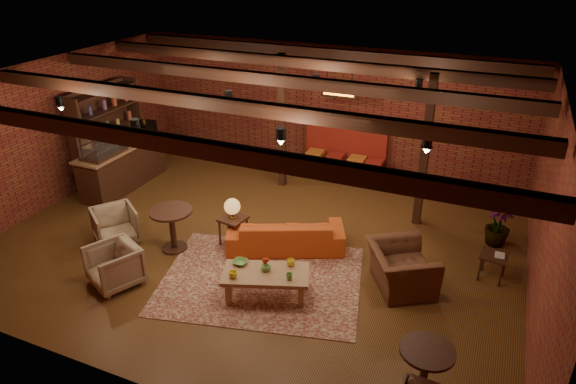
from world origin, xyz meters
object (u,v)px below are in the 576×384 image
at_px(coffee_table, 265,275).
at_px(side_table_lamp, 232,210).
at_px(round_table_left, 172,223).
at_px(armchair_b, 114,264).
at_px(round_table_right, 425,366).
at_px(sofa, 285,233).
at_px(armchair_right, 402,262).
at_px(side_table_book, 494,257).
at_px(armchair_a, 115,224).
at_px(plant_tall, 506,185).

height_order(coffee_table, side_table_lamp, side_table_lamp).
xyz_separation_m(coffee_table, round_table_left, (-2.28, 0.64, 0.15)).
bearing_deg(armchair_b, side_table_lamp, 83.31).
bearing_deg(round_table_right, sofa, 139.37).
height_order(side_table_lamp, armchair_b, side_table_lamp).
xyz_separation_m(armchair_right, side_table_book, (1.44, 0.87, -0.05)).
bearing_deg(side_table_lamp, armchair_b, -122.24).
bearing_deg(coffee_table, side_table_book, 30.58).
bearing_deg(side_table_lamp, side_table_book, 9.21).
bearing_deg(armchair_a, coffee_table, -60.72).
bearing_deg(coffee_table, plant_tall, 43.60).
bearing_deg(sofa, armchair_b, 20.51).
bearing_deg(armchair_right, side_table_book, -90.15).
bearing_deg(side_table_book, sofa, -172.16).
xyz_separation_m(armchair_b, plant_tall, (6.03, 4.02, 0.89)).
distance_m(armchair_right, round_table_right, 2.44).
bearing_deg(armchair_a, armchair_right, -46.07).
bearing_deg(armchair_b, sofa, 70.33).
bearing_deg(armchair_b, side_table_book, 50.17).
bearing_deg(plant_tall, armchair_b, -146.32).
bearing_deg(armchair_right, armchair_b, 81.03).
height_order(sofa, round_table_left, round_table_left).
relative_size(armchair_b, armchair_right, 0.70).
bearing_deg(side_table_lamp, plant_tall, 23.02).
bearing_deg(round_table_right, coffee_table, 158.03).
relative_size(coffee_table, plant_tall, 0.61).
height_order(armchair_b, plant_tall, plant_tall).
xyz_separation_m(armchair_b, side_table_book, (6.03, 2.76, 0.05)).
bearing_deg(armchair_right, round_table_right, 167.43).
bearing_deg(side_table_lamp, coffee_table, -44.44).
xyz_separation_m(armchair_right, plant_tall, (1.44, 2.13, 0.79)).
bearing_deg(side_table_lamp, round_table_right, -30.38).
height_order(round_table_left, armchair_b, round_table_left).
xyz_separation_m(armchair_b, round_table_right, (5.37, -0.42, 0.14)).
relative_size(armchair_b, side_table_book, 1.59).
xyz_separation_m(round_table_left, side_table_book, (5.75, 1.41, -0.12)).
relative_size(armchair_a, armchair_right, 0.70).
xyz_separation_m(sofa, round_table_right, (3.11, -2.67, 0.22)).
distance_m(round_table_left, armchair_right, 4.34).
distance_m(coffee_table, armchair_right, 2.34).
height_order(coffee_table, round_table_right, round_table_right).
distance_m(round_table_left, armchair_a, 1.23).
relative_size(side_table_lamp, armchair_b, 1.21).
height_order(armchair_a, armchair_right, armchair_right).
xyz_separation_m(armchair_a, plant_tall, (6.95, 2.89, 0.89)).
relative_size(sofa, armchair_a, 2.80).
height_order(side_table_lamp, plant_tall, plant_tall).
bearing_deg(round_table_left, round_table_right, -19.27).
relative_size(armchair_a, armchair_b, 0.99).
bearing_deg(round_table_right, armchair_b, 175.49).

